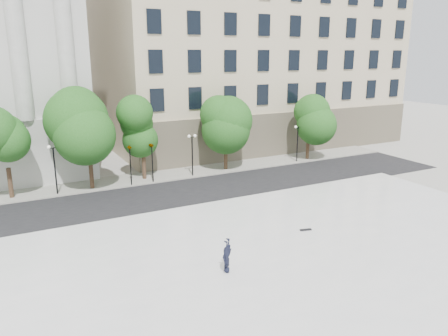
{
  "coord_description": "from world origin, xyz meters",
  "views": [
    {
      "loc": [
        -9.78,
        -14.54,
        11.54
      ],
      "look_at": [
        2.98,
        10.0,
        4.2
      ],
      "focal_mm": 35.0,
      "sensor_mm": 36.0,
      "label": 1
    }
  ],
  "objects_px": {
    "traffic_light_east": "(152,144)",
    "person_lying": "(227,268)",
    "skateboard": "(306,230)",
    "traffic_light_west": "(129,145)"
  },
  "relations": [
    {
      "from": "traffic_light_west",
      "to": "skateboard",
      "type": "bearing_deg",
      "value": -66.87
    },
    {
      "from": "person_lying",
      "to": "skateboard",
      "type": "height_order",
      "value": "person_lying"
    },
    {
      "from": "traffic_light_west",
      "to": "skateboard",
      "type": "xyz_separation_m",
      "value": [
        6.87,
        -16.09,
        -3.22
      ]
    },
    {
      "from": "traffic_light_west",
      "to": "traffic_light_east",
      "type": "relative_size",
      "value": 1.01
    },
    {
      "from": "traffic_light_east",
      "to": "person_lying",
      "type": "bearing_deg",
      "value": -96.88
    },
    {
      "from": "person_lying",
      "to": "skateboard",
      "type": "bearing_deg",
      "value": -20.32
    },
    {
      "from": "traffic_light_east",
      "to": "skateboard",
      "type": "distance_m",
      "value": 17.11
    },
    {
      "from": "traffic_light_west",
      "to": "traffic_light_east",
      "type": "height_order",
      "value": "traffic_light_west"
    },
    {
      "from": "person_lying",
      "to": "skateboard",
      "type": "distance_m",
      "value": 7.56
    },
    {
      "from": "traffic_light_west",
      "to": "person_lying",
      "type": "xyz_separation_m",
      "value": [
        -0.24,
        -18.64,
        -3.01
      ]
    }
  ]
}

